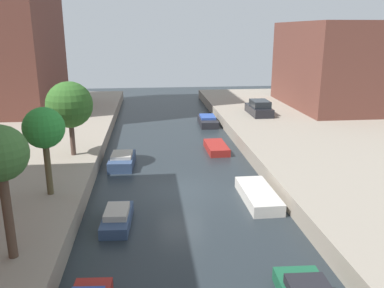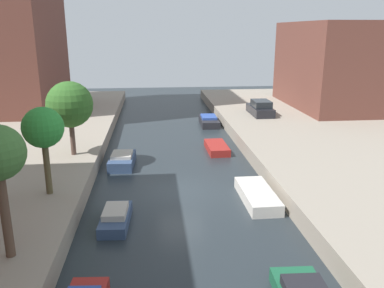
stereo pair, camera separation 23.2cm
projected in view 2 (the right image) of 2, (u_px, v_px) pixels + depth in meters
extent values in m
plane|color=#232B30|center=(181.00, 191.00, 22.19)|extent=(84.00, 84.00, 0.00)
cube|color=brown|center=(342.00, 65.00, 40.54)|extent=(10.00, 13.77, 8.50)
cylinder|color=brown|center=(5.00, 215.00, 13.56)|extent=(0.32, 0.32, 3.16)
cylinder|color=brown|center=(47.00, 168.00, 19.01)|extent=(0.30, 0.30, 2.63)
sphere|color=#2A8733|center=(43.00, 127.00, 18.46)|extent=(1.94, 1.94, 1.94)
cylinder|color=#4F3B32|center=(73.00, 137.00, 25.13)|extent=(0.31, 0.31, 2.24)
sphere|color=#2F6123|center=(70.00, 104.00, 24.54)|extent=(2.88, 2.88, 2.88)
cube|color=black|center=(260.00, 110.00, 37.41)|extent=(1.76, 4.14, 0.77)
cube|color=#1E2328|center=(261.00, 104.00, 36.92)|extent=(1.55, 2.28, 0.61)
cube|color=#33476B|center=(116.00, 219.00, 18.35)|extent=(1.40, 3.07, 0.50)
cube|color=#B2ADA3|center=(115.00, 211.00, 18.25)|extent=(1.14, 1.71, 0.28)
cube|color=#33476B|center=(122.00, 161.00, 26.24)|extent=(1.71, 3.25, 0.67)
cube|color=#B2ADA3|center=(122.00, 155.00, 26.13)|extent=(1.40, 1.81, 0.21)
cube|color=beige|center=(257.00, 196.00, 20.81)|extent=(1.61, 4.13, 0.61)
cube|color=maroon|center=(217.00, 148.00, 29.45)|extent=(1.51, 3.34, 0.53)
cube|color=#232328|center=(209.00, 122.00, 37.67)|extent=(1.71, 3.99, 0.63)
cube|color=#2D4C9E|center=(209.00, 117.00, 37.73)|extent=(1.42, 2.20, 0.21)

